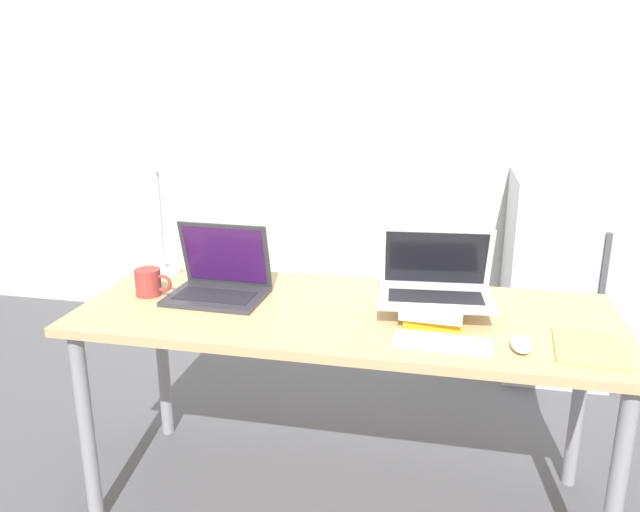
% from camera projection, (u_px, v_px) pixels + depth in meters
% --- Properties ---
extents(wall_back, '(8.00, 0.05, 2.70)m').
position_uv_depth(wall_back, '(398.00, 96.00, 3.38)').
color(wall_back, silver).
rests_on(wall_back, ground_plane).
extents(desk, '(1.74, 0.68, 0.74)m').
position_uv_depth(desk, '(345.00, 332.00, 2.06)').
color(desk, tan).
rests_on(desk, ground_plane).
extents(laptop_left, '(0.33, 0.25, 0.25)m').
position_uv_depth(laptop_left, '(220.00, 282.00, 2.15)').
color(laptop_left, '#333338').
rests_on(laptop_left, desk).
extents(book_stack, '(0.20, 0.27, 0.06)m').
position_uv_depth(book_stack, '(434.00, 307.00, 1.98)').
color(book_stack, gold).
rests_on(book_stack, desk).
extents(laptop_on_books, '(0.37, 0.25, 0.22)m').
position_uv_depth(laptop_on_books, '(435.00, 284.00, 1.97)').
color(laptop_on_books, silver).
rests_on(laptop_on_books, book_stack).
extents(wireless_keyboard, '(0.28, 0.11, 0.01)m').
position_uv_depth(wireless_keyboard, '(443.00, 343.00, 1.78)').
color(wireless_keyboard, silver).
rests_on(wireless_keyboard, desk).
extents(mouse, '(0.06, 0.11, 0.03)m').
position_uv_depth(mouse, '(521.00, 344.00, 1.75)').
color(mouse, white).
rests_on(mouse, desk).
extents(notepad, '(0.20, 0.26, 0.01)m').
position_uv_depth(notepad, '(589.00, 348.00, 1.75)').
color(notepad, '#EFE066').
rests_on(notepad, desk).
extents(mug, '(0.13, 0.09, 0.09)m').
position_uv_depth(mug, '(149.00, 282.00, 2.16)').
color(mug, '#9E3833').
rests_on(mug, desk).
extents(desk_lamp, '(0.23, 0.20, 0.57)m').
position_uv_depth(desk_lamp, '(168.00, 165.00, 2.24)').
color(desk_lamp, silver).
rests_on(desk_lamp, desk).
extents(mini_fridge, '(0.50, 0.60, 1.00)m').
position_uv_depth(mini_fridge, '(557.00, 274.00, 3.14)').
color(mini_fridge, silver).
rests_on(mini_fridge, ground_plane).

